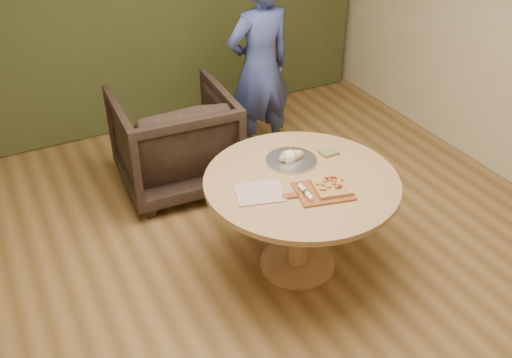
{
  "coord_description": "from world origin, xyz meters",
  "views": [
    {
      "loc": [
        -1.47,
        -2.42,
        2.82
      ],
      "look_at": [
        -0.09,
        0.25,
        0.84
      ],
      "focal_mm": 40.0,
      "sensor_mm": 36.0,
      "label": 1
    }
  ],
  "objects": [
    {
      "name": "person_standing",
      "position": [
        0.73,
        1.77,
        0.88
      ],
      "size": [
        0.68,
        0.48,
        1.76
      ],
      "primitive_type": "imported",
      "rotation": [
        0.0,
        0.0,
        3.24
      ],
      "color": "#354184",
      "rests_on": "ground"
    },
    {
      "name": "serving_tray",
      "position": [
        0.29,
        0.46,
        0.76
      ],
      "size": [
        0.36,
        0.36,
        0.02
      ],
      "color": "silver",
      "rests_on": "pedestal_table"
    },
    {
      "name": "pedestal_table",
      "position": [
        0.24,
        0.24,
        0.61
      ],
      "size": [
        1.31,
        1.31,
        0.75
      ],
      "rotation": [
        0.0,
        0.0,
        -0.12
      ],
      "color": "tan",
      "rests_on": "ground"
    },
    {
      "name": "bread_roll",
      "position": [
        0.28,
        0.46,
        0.79
      ],
      "size": [
        0.19,
        0.09,
        0.09
      ],
      "color": "tan",
      "rests_on": "serving_tray"
    },
    {
      "name": "pizza_paddle",
      "position": [
        0.27,
        0.04,
        0.76
      ],
      "size": [
        0.47,
        0.35,
        0.01
      ],
      "rotation": [
        0.0,
        0.0,
        -0.23
      ],
      "color": "#994B27",
      "rests_on": "pedestal_table"
    },
    {
      "name": "newspaper",
      "position": [
        -0.08,
        0.22,
        0.76
      ],
      "size": [
        0.36,
        0.32,
        0.01
      ],
      "primitive_type": "cube",
      "rotation": [
        0.0,
        0.0,
        -0.28
      ],
      "color": "silver",
      "rests_on": "pedestal_table"
    },
    {
      "name": "green_packet",
      "position": [
        0.58,
        0.43,
        0.76
      ],
      "size": [
        0.12,
        0.1,
        0.02
      ],
      "primitive_type": "cube",
      "rotation": [
        0.0,
        0.0,
        0.03
      ],
      "color": "brown",
      "rests_on": "pedestal_table"
    },
    {
      "name": "cutlery_roll",
      "position": [
        0.16,
        0.06,
        0.78
      ],
      "size": [
        0.04,
        0.2,
        0.03
      ],
      "rotation": [
        0.0,
        0.0,
        -0.08
      ],
      "color": "white",
      "rests_on": "pizza_paddle"
    },
    {
      "name": "flatbread_pizza",
      "position": [
        0.34,
        0.04,
        0.78
      ],
      "size": [
        0.26,
        0.26,
        0.04
      ],
      "rotation": [
        0.0,
        0.0,
        -0.23
      ],
      "color": "tan",
      "rests_on": "pizza_paddle"
    },
    {
      "name": "room_shell",
      "position": [
        0.0,
        0.0,
        1.4
      ],
      "size": [
        5.04,
        6.04,
        2.84
      ],
      "color": "olive",
      "rests_on": "ground"
    },
    {
      "name": "armchair",
      "position": [
        -0.15,
        1.65,
        0.48
      ],
      "size": [
        0.99,
        0.93,
        0.96
      ],
      "primitive_type": "imported",
      "rotation": [
        0.0,
        0.0,
        3.08
      ],
      "color": "black",
      "rests_on": "ground"
    }
  ]
}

